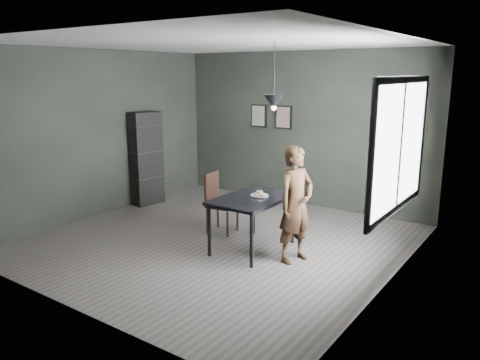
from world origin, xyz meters
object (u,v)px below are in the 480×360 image
Objects in this scene: white_plate at (259,196)px; shelf_unit at (146,158)px; wood_chair at (218,198)px; cafe_table at (253,203)px; woman at (296,204)px; pendant_lamp at (274,101)px.

shelf_unit is at bearing 166.18° from white_plate.
shelf_unit is (-2.07, 0.51, 0.33)m from wood_chair.
cafe_table is 0.13m from white_plate.
wood_chair is (-0.85, 0.31, -0.14)m from cafe_table.
woman is 0.89× the size of shelf_unit.
wood_chair is (-1.52, 0.33, -0.23)m from woman.
white_plate is 0.95m from wood_chair.
cafe_table is at bearing -29.60° from wood_chair.
shelf_unit is (-3.59, 0.84, 0.10)m from woman.
shelf_unit reaches higher than woman.
shelf_unit reaches higher than wood_chair.
shelf_unit is (-2.92, 0.82, 0.19)m from cafe_table.
wood_chair is 0.54× the size of shelf_unit.
shelf_unit is at bearing 167.17° from pendant_lamp.
wood_chair is at bearing 166.35° from white_plate.
white_plate is 0.27× the size of pendant_lamp.
cafe_table is 3.04m from shelf_unit.
wood_chair is at bearing 160.00° from cafe_table.
woman is 1.76× the size of pendant_lamp.
white_plate is at bearing -23.24° from wood_chair.
shelf_unit reaches higher than cafe_table.
cafe_table is 0.68m from woman.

